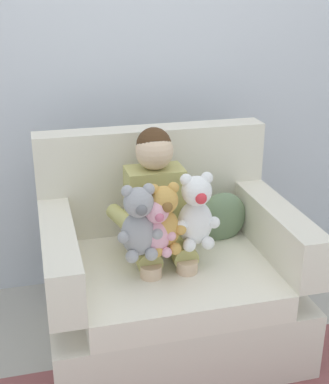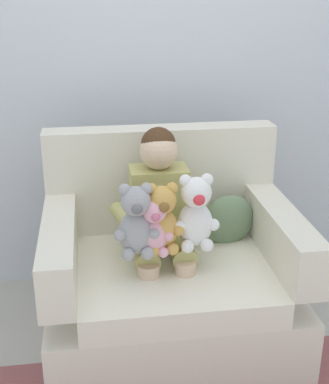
% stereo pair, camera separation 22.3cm
% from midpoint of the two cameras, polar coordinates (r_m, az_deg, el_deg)
% --- Properties ---
extents(ground_plane, '(8.00, 8.00, 0.00)m').
position_cam_midpoint_polar(ground_plane, '(2.68, -1.92, -15.65)').
color(ground_plane, '#ADA89E').
extents(back_wall, '(6.00, 0.10, 2.60)m').
position_cam_midpoint_polar(back_wall, '(2.87, -5.56, 15.11)').
color(back_wall, silver).
rests_on(back_wall, ground).
extents(armchair, '(1.12, 0.86, 0.97)m').
position_cam_midpoint_polar(armchair, '(2.53, -2.21, -9.39)').
color(armchair, silver).
rests_on(armchair, ground).
extents(seated_child, '(0.45, 0.39, 0.82)m').
position_cam_midpoint_polar(seated_child, '(2.39, -3.35, -2.17)').
color(seated_child, tan).
rests_on(seated_child, armchair).
extents(plush_honey, '(0.18, 0.15, 0.31)m').
position_cam_midpoint_polar(plush_honey, '(2.21, -2.98, -3.07)').
color(plush_honey, gold).
rests_on(plush_honey, armchair).
extents(plush_grey, '(0.19, 0.15, 0.32)m').
position_cam_midpoint_polar(plush_grey, '(2.17, -5.71, -3.45)').
color(plush_grey, '#9E9EA3').
rests_on(plush_grey, armchair).
extents(plush_white, '(0.20, 0.16, 0.33)m').
position_cam_midpoint_polar(plush_white, '(2.25, 0.56, -2.26)').
color(plush_white, white).
rests_on(plush_white, armchair).
extents(plush_pink, '(0.15, 0.12, 0.26)m').
position_cam_midpoint_polar(plush_pink, '(2.19, -3.75, -3.94)').
color(plush_pink, '#EAA8BC').
rests_on(plush_pink, armchair).
extents(throw_pillow, '(0.27, 0.15, 0.26)m').
position_cam_midpoint_polar(throw_pillow, '(2.60, 3.67, -2.84)').
color(throw_pillow, slate).
rests_on(throw_pillow, armchair).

